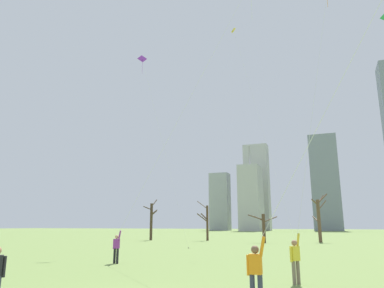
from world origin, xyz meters
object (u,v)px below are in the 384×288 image
(kite_flyer_midfield_center_white, at_px, (149,183))
(bare_tree_leftmost, at_px, (263,227))
(distant_kite_high_overhead_purple, at_px, (146,76))
(bare_tree_center, at_px, (319,218))
(kite_flyer_far_back_orange, at_px, (303,191))
(kite_flyer_foreground_left_teal, at_px, (350,81))
(bare_tree_left_of_center, at_px, (207,221))
(bare_tree_rightmost, at_px, (151,220))
(distant_kite_drifting_right_yellow, at_px, (239,51))

(kite_flyer_midfield_center_white, xyz_separation_m, bare_tree_leftmost, (1.82, 27.61, -2.67))
(distant_kite_high_overhead_purple, relative_size, bare_tree_center, 3.05)
(kite_flyer_far_back_orange, height_order, kite_flyer_foreground_left_teal, kite_flyer_foreground_left_teal)
(kite_flyer_midfield_center_white, distance_m, bare_tree_center, 32.78)
(bare_tree_left_of_center, bearing_deg, bare_tree_leftmost, -22.05)
(distant_kite_high_overhead_purple, height_order, bare_tree_center, distant_kite_high_overhead_purple)
(bare_tree_left_of_center, bearing_deg, kite_flyer_foreground_left_teal, -66.45)
(bare_tree_center, xyz_separation_m, bare_tree_leftmost, (-6.61, -4.02, -1.11))
(distant_kite_high_overhead_purple, height_order, bare_tree_rightmost, distant_kite_high_overhead_purple)
(kite_flyer_far_back_orange, height_order, kite_flyer_midfield_center_white, kite_flyer_far_back_orange)
(kite_flyer_foreground_left_teal, xyz_separation_m, distant_kite_high_overhead_purple, (-17.21, 20.51, 11.21))
(bare_tree_rightmost, relative_size, bare_tree_center, 0.96)
(distant_kite_high_overhead_purple, distance_m, distant_kite_drifting_right_yellow, 10.88)
(bare_tree_rightmost, bearing_deg, distant_kite_drifting_right_yellow, -37.12)
(kite_flyer_foreground_left_teal, relative_size, bare_tree_rightmost, 3.40)
(kite_flyer_far_back_orange, distance_m, kite_flyer_midfield_center_white, 9.52)
(distant_kite_drifting_right_yellow, height_order, bare_tree_center, distant_kite_drifting_right_yellow)
(kite_flyer_foreground_left_teal, bearing_deg, bare_tree_left_of_center, 113.55)
(bare_tree_leftmost, bearing_deg, kite_flyer_far_back_orange, -76.80)
(kite_flyer_far_back_orange, xyz_separation_m, kite_flyer_foreground_left_teal, (1.75, -6.57, 2.16))
(kite_flyer_far_back_orange, xyz_separation_m, bare_tree_rightmost, (-24.10, 32.49, -0.65))
(kite_flyer_foreground_left_teal, xyz_separation_m, bare_tree_left_of_center, (-17.74, 40.71, -3.08))
(kite_flyer_foreground_left_teal, relative_size, bare_tree_leftmost, 5.76)
(kite_flyer_far_back_orange, bearing_deg, bare_tree_left_of_center, 115.10)
(kite_flyer_far_back_orange, height_order, distant_kite_drifting_right_yellow, distant_kite_drifting_right_yellow)
(bare_tree_center, bearing_deg, kite_flyer_midfield_center_white, -104.92)
(bare_tree_leftmost, xyz_separation_m, bare_tree_left_of_center, (-8.82, 3.57, 0.70))
(bare_tree_rightmost, xyz_separation_m, bare_tree_leftmost, (16.93, -1.92, -0.96))
(distant_kite_drifting_right_yellow, height_order, bare_tree_rightmost, distant_kite_drifting_right_yellow)
(kite_flyer_midfield_center_white, distance_m, distant_kite_high_overhead_purple, 17.73)
(distant_kite_high_overhead_purple, bearing_deg, bare_tree_leftmost, 63.51)
(kite_flyer_foreground_left_teal, distance_m, distant_kite_high_overhead_purple, 29.02)
(kite_flyer_midfield_center_white, height_order, bare_tree_rightmost, kite_flyer_midfield_center_white)
(kite_flyer_far_back_orange, bearing_deg, bare_tree_leftmost, 103.20)
(distant_kite_drifting_right_yellow, distance_m, bare_tree_left_of_center, 25.01)
(kite_flyer_midfield_center_white, relative_size, bare_tree_leftmost, 5.06)
(bare_tree_center, height_order, bare_tree_leftmost, bare_tree_center)
(bare_tree_left_of_center, bearing_deg, kite_flyer_midfield_center_white, -77.34)
(distant_kite_high_overhead_purple, bearing_deg, distant_kite_drifting_right_yellow, 33.68)
(distant_kite_high_overhead_purple, xyz_separation_m, bare_tree_center, (14.90, 20.66, -13.87))
(distant_kite_drifting_right_yellow, bearing_deg, bare_tree_left_of_center, 121.60)
(kite_flyer_midfield_center_white, relative_size, bare_tree_center, 2.85)
(distant_kite_high_overhead_purple, bearing_deg, kite_flyer_foreground_left_teal, -49.99)
(kite_flyer_far_back_orange, relative_size, distant_kite_high_overhead_purple, 0.97)
(kite_flyer_midfield_center_white, distance_m, bare_tree_rightmost, 33.22)
(distant_kite_drifting_right_yellow, bearing_deg, bare_tree_center, 66.72)
(bare_tree_rightmost, bearing_deg, bare_tree_center, 5.11)
(kite_flyer_midfield_center_white, bearing_deg, bare_tree_center, 75.08)
(bare_tree_center, bearing_deg, bare_tree_left_of_center, -178.33)
(bare_tree_leftmost, bearing_deg, bare_tree_left_of_center, 157.95)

